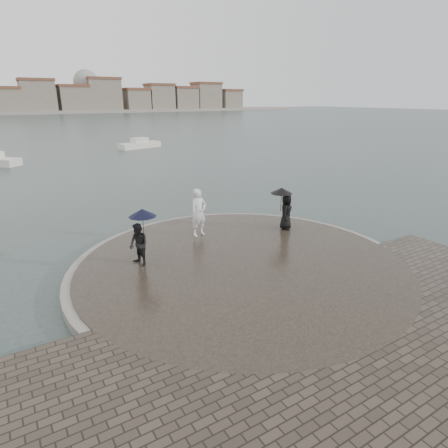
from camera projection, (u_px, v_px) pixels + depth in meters
ground at (308, 314)px, 11.11m from camera, size 400.00×400.00×0.00m
kerb_ring at (242, 266)px, 13.88m from camera, size 12.50×12.50×0.32m
quay_tip at (242, 266)px, 13.87m from camera, size 11.90×11.90×0.36m
statue at (199, 213)px, 16.15m from camera, size 0.82×0.61×2.07m
visitor_left at (140, 236)px, 13.28m from camera, size 1.13×1.04×2.04m
visitor_right at (285, 206)px, 16.90m from camera, size 1.23×1.06×1.95m
boats at (77, 152)px, 41.40m from camera, size 21.56×8.93×1.50m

